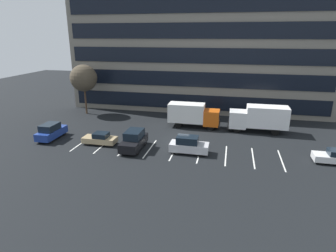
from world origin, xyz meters
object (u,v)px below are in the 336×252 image
suv_silver (189,145)px  suv_navy (51,131)px  box_truck_white (259,117)px  bare_tree (84,78)px  sedan_white (335,157)px  box_truck_orange (193,114)px  suv_black (134,140)px  sedan_tan (100,139)px

suv_silver → suv_navy: size_ratio=0.97×
box_truck_white → bare_tree: bare_tree is taller
suv_silver → suv_navy: (-17.13, 0.70, 0.03)m
sedan_white → bare_tree: (-33.21, 11.75, 5.06)m
box_truck_orange → suv_silver: size_ratio=1.70×
suv_silver → suv_black: suv_black is taller
box_truck_orange → sedan_white: (15.44, -8.53, -1.17)m
sedan_tan → suv_silver: suv_silver is taller
box_truck_orange → bare_tree: bare_tree is taller
sedan_tan → bare_tree: size_ratio=0.50×
box_truck_white → suv_black: 16.78m
box_truck_orange → bare_tree: bearing=169.7°
suv_navy → bare_tree: bare_tree is taller
sedan_tan → suv_navy: suv_navy is taller
suv_navy → sedan_white: 31.73m
box_truck_orange → suv_black: 10.78m
suv_silver → bare_tree: size_ratio=0.53×
suv_silver → sedan_white: 14.61m
box_truck_orange → bare_tree: 18.47m
suv_silver → suv_black: size_ratio=0.89×
box_truck_white → sedan_tan: bearing=-154.7°
sedan_tan → suv_navy: size_ratio=0.91×
box_truck_white → sedan_tan: (-18.37, -8.66, -1.30)m
suv_silver → bare_tree: bearing=146.4°
suv_black → sedan_white: suv_black is taller
box_truck_white → suv_navy: size_ratio=1.74×
suv_navy → sedan_white: (31.73, -0.07, -0.27)m
box_truck_orange → suv_navy: bearing=-152.6°
suv_silver → box_truck_orange: bearing=95.3°
sedan_tan → suv_black: suv_black is taller
suv_navy → sedan_white: suv_navy is taller
suv_black → box_truck_orange: bearing=60.5°
sedan_tan → bare_tree: 15.42m
sedan_white → suv_black: bearing=-177.7°
box_truck_orange → bare_tree: (-17.77, 3.22, 3.88)m
box_truck_white → suv_silver: bearing=-131.3°
sedan_tan → suv_black: 4.38m
sedan_tan → sedan_white: 25.08m
box_truck_white → suv_black: box_truck_white is taller
box_truck_orange → suv_silver: 9.25m
box_truck_white → box_truck_orange: size_ratio=1.06×
box_truck_white → box_truck_orange: 8.73m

